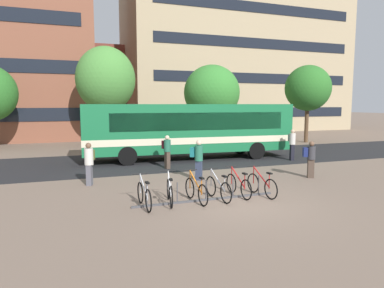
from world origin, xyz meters
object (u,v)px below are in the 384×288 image
parked_bicycle_silver_0 (144,196)px  commuter_teal_pack_0 (198,157)px  commuter_maroon_pack_1 (167,149)px  commuter_olive_pack_3 (89,161)px  parked_bicycle_red_5 (262,185)px  street_tree_0 (308,88)px  city_bus (189,129)px  parked_bicycle_white_1 (170,192)px  street_tree_1 (212,93)px  street_tree_3 (106,79)px  commuter_navy_pack_4 (310,157)px  commuter_grey_pack_2 (292,142)px  parked_bicycle_red_4 (238,186)px  parked_bicycle_orange_2 (196,191)px  parked_bicycle_silver_3 (218,189)px

parked_bicycle_silver_0 → commuter_teal_pack_0: 4.32m
commuter_maroon_pack_1 → commuter_olive_pack_3: (-3.82, -2.37, 0.01)m
parked_bicycle_red_5 → street_tree_0: bearing=-48.2°
parked_bicycle_silver_0 → city_bus: bearing=-29.6°
parked_bicycle_white_1 → street_tree_0: street_tree_0 is taller
street_tree_1 → street_tree_3: 8.45m
commuter_olive_pack_3 → street_tree_3: bearing=-167.9°
commuter_navy_pack_4 → street_tree_0: size_ratio=0.25×
commuter_grey_pack_2 → street_tree_0: size_ratio=0.28×
commuter_grey_pack_2 → commuter_navy_pack_4: 4.74m
parked_bicycle_red_4 → street_tree_1: street_tree_1 is taller
parked_bicycle_silver_0 → parked_bicycle_orange_2: 1.73m
city_bus → commuter_teal_pack_0: city_bus is taller
commuter_teal_pack_0 → commuter_grey_pack_2: (6.88, 3.04, 0.05)m
commuter_maroon_pack_1 → commuter_grey_pack_2: 7.43m
parked_bicycle_orange_2 → commuter_olive_pack_3: size_ratio=1.01×
commuter_grey_pack_2 → parked_bicycle_silver_3: bearing=-34.9°
commuter_maroon_pack_1 → street_tree_1: 12.18m
city_bus → commuter_grey_pack_2: bearing=159.2°
commuter_olive_pack_3 → city_bus: bearing=150.7°
parked_bicycle_red_4 → parked_bicycle_silver_3: bearing=97.4°
parked_bicycle_red_4 → commuter_teal_pack_0: commuter_teal_pack_0 is taller
parked_bicycle_orange_2 → street_tree_1: (7.16, 15.79, 3.74)m
parked_bicycle_red_5 → commuter_navy_pack_4: size_ratio=1.07×
parked_bicycle_silver_0 → parked_bicycle_silver_3: bearing=-91.3°
parked_bicycle_white_1 → street_tree_0: (15.71, 13.43, 4.12)m
parked_bicycle_red_4 → commuter_grey_pack_2: size_ratio=0.97×
commuter_teal_pack_0 → street_tree_3: size_ratio=0.22×
parked_bicycle_red_5 → street_tree_1: street_tree_1 is taller
parked_bicycle_red_4 → parked_bicycle_red_5: bearing=-108.0°
parked_bicycle_silver_3 → commuter_grey_pack_2: commuter_grey_pack_2 is taller
street_tree_3 → street_tree_1: bearing=-9.0°
parked_bicycle_silver_0 → parked_bicycle_silver_3: same height
commuter_navy_pack_4 → commuter_olive_pack_3: bearing=-165.4°
parked_bicycle_white_1 → street_tree_0: bearing=-39.0°
parked_bicycle_orange_2 → street_tree_0: street_tree_0 is taller
parked_bicycle_white_1 → parked_bicycle_silver_3: size_ratio=0.99×
commuter_maroon_pack_1 → commuter_grey_pack_2: bearing=78.0°
commuter_olive_pack_3 → commuter_grey_pack_2: bearing=123.1°
parked_bicycle_white_1 → commuter_navy_pack_4: size_ratio=1.06×
commuter_grey_pack_2 → parked_bicycle_silver_0: bearing=-42.8°
parked_bicycle_red_5 → commuter_grey_pack_2: commuter_grey_pack_2 is taller
commuter_grey_pack_2 → street_tree_1: (-0.92, 9.69, 3.10)m
parked_bicycle_white_1 → commuter_olive_pack_3: (-2.30, 3.50, 0.59)m
parked_bicycle_red_5 → street_tree_1: 16.95m
parked_bicycle_orange_2 → parked_bicycle_red_4: same height
parked_bicycle_silver_3 → commuter_navy_pack_4: 5.53m
parked_bicycle_silver_3 → commuter_navy_pack_4: bearing=-76.6°
parked_bicycle_red_4 → parked_bicycle_red_5: (0.80, -0.21, 0.00)m
parked_bicycle_silver_0 → commuter_navy_pack_4: (7.71, 1.90, 0.54)m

